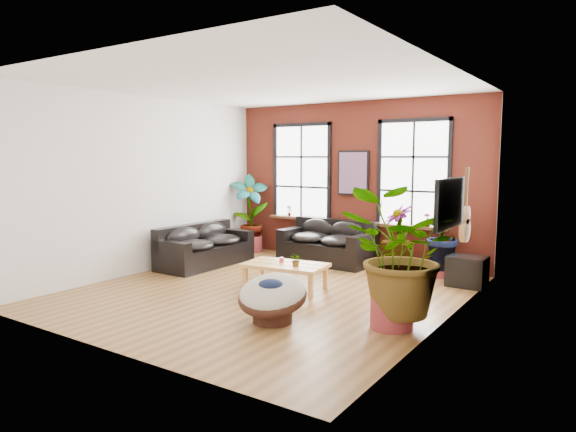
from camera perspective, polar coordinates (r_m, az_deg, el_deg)
name	(u,v)px	position (r m, az deg, el deg)	size (l,w,h in m)	color
room	(273,190)	(8.74, -1.65, 2.95)	(6.04, 6.54, 3.54)	brown
sofa_back	(328,243)	(11.24, 4.46, -3.06)	(2.08, 1.11, 0.93)	black
sofa_left	(204,247)	(11.10, -9.34, -3.40)	(0.92, 2.20, 0.87)	black
coffee_table	(285,267)	(8.97, -0.30, -5.63)	(1.50, 0.98, 0.54)	#DEA350
papasan_chair	(273,296)	(7.23, -1.73, -8.89)	(1.17, 1.18, 0.73)	#391D14
poster	(353,173)	(11.35, 7.26, 4.77)	(0.74, 0.06, 0.98)	black
tv_wall_unit	(454,209)	(7.90, 18.00, 0.75)	(0.13, 1.86, 1.20)	black
media_box	(467,271)	(9.75, 19.28, -5.81)	(0.66, 0.55, 0.54)	black
pot_back_left	(252,244)	(12.57, -4.06, -3.09)	(0.53, 0.53, 0.38)	#9C3337
pot_back_right	(442,268)	(10.39, 16.75, -5.55)	(0.59, 0.59, 0.33)	#9C3337
pot_right_wall	(392,312)	(7.18, 11.46, -10.45)	(0.62, 0.62, 0.43)	#9C3337
pot_mid	(398,264)	(10.44, 12.17, -5.27)	(0.66, 0.66, 0.36)	#9C3337
floor_plant_back_left	(250,210)	(12.46, -4.26, 0.67)	(0.92, 0.62, 1.74)	#154E15
floor_plant_back_right	(442,234)	(10.30, 16.79, -1.97)	(0.74, 0.59, 1.34)	#154E15
floor_plant_right_wall	(396,254)	(7.00, 11.89, -4.11)	(1.55, 1.34, 1.72)	#154E15
floor_plant_mid	(398,236)	(10.31, 12.13, -2.17)	(0.69, 0.69, 1.23)	#154E15
table_plant	(296,260)	(8.71, 0.93, -4.89)	(0.21, 0.18, 0.23)	#154E15
sill_plant_left	(289,210)	(12.19, 0.12, 0.63)	(0.14, 0.10, 0.27)	#154E15
sill_plant_right	(427,220)	(10.72, 15.23, -0.42)	(0.15, 0.15, 0.27)	#154E15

